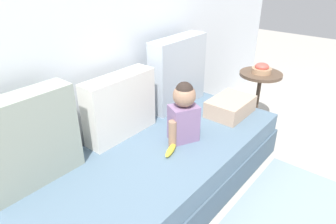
{
  "coord_description": "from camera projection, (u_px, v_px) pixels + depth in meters",
  "views": [
    {
      "loc": [
        -1.27,
        -1.14,
        1.54
      ],
      "look_at": [
        0.12,
        0.0,
        0.63
      ],
      "focal_mm": 32.16,
      "sensor_mm": 36.0,
      "label": 1
    }
  ],
  "objects": [
    {
      "name": "ground_plane",
      "position": [
        158.0,
        193.0,
        2.22
      ],
      "size": [
        12.0,
        12.0,
        0.0
      ],
      "primitive_type": "plane",
      "color": "#B2ADA3"
    },
    {
      "name": "back_wall",
      "position": [
        90.0,
        11.0,
        1.98
      ],
      "size": [
        5.36,
        0.1,
        2.48
      ],
      "primitive_type": "cube",
      "color": "silver",
      "rests_on": "ground"
    },
    {
      "name": "couch",
      "position": [
        158.0,
        173.0,
        2.13
      ],
      "size": [
        2.16,
        0.89,
        0.38
      ],
      "color": "#495F70",
      "rests_on": "ground"
    },
    {
      "name": "throw_pillow_left",
      "position": [
        29.0,
        140.0,
        1.66
      ],
      "size": [
        0.54,
        0.16,
        0.54
      ],
      "primitive_type": "cube",
      "color": "#99A393",
      "rests_on": "couch"
    },
    {
      "name": "throw_pillow_center",
      "position": [
        120.0,
        106.0,
        2.14
      ],
      "size": [
        0.56,
        0.16,
        0.46
      ],
      "primitive_type": "cube",
      "color": "silver",
      "rests_on": "couch"
    },
    {
      "name": "throw_pillow_right",
      "position": [
        178.0,
        72.0,
        2.56
      ],
      "size": [
        0.59,
        0.16,
        0.6
      ],
      "primitive_type": "cube",
      "color": "#B2BCC6",
      "rests_on": "couch"
    },
    {
      "name": "toddler",
      "position": [
        184.0,
        112.0,
        2.08
      ],
      "size": [
        0.3,
        0.21,
        0.44
      ],
      "color": "gray",
      "rests_on": "couch"
    },
    {
      "name": "banana",
      "position": [
        171.0,
        150.0,
        2.02
      ],
      "size": [
        0.17,
        0.1,
        0.04
      ],
      "primitive_type": "ellipsoid",
      "rotation": [
        0.0,
        0.0,
        0.34
      ],
      "color": "yellow",
      "rests_on": "couch"
    },
    {
      "name": "folded_blanket",
      "position": [
        230.0,
        106.0,
        2.5
      ],
      "size": [
        0.4,
        0.28,
        0.14
      ],
      "primitive_type": "cube",
      "color": "tan",
      "rests_on": "couch"
    },
    {
      "name": "side_table",
      "position": [
        259.0,
        84.0,
        3.02
      ],
      "size": [
        0.41,
        0.41,
        0.54
      ],
      "color": "brown",
      "rests_on": "ground"
    },
    {
      "name": "fruit_bowl",
      "position": [
        262.0,
        69.0,
        2.95
      ],
      "size": [
        0.19,
        0.19,
        0.1
      ],
      "color": "tan",
      "rests_on": "side_table"
    }
  ]
}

